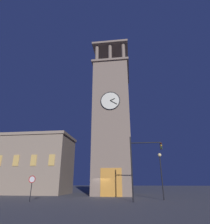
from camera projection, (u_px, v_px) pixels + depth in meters
name	position (u px, v px, depth m)	size (l,w,h in m)	color
ground_plane	(102.00, 197.00, 27.48)	(200.00, 200.00, 0.00)	#4C4C51
clocktower	(113.00, 124.00, 35.45)	(6.97, 9.50, 30.53)	gray
adjacent_wing_building	(12.00, 164.00, 35.43)	(22.28, 8.09, 10.29)	gray
traffic_signal_near	(140.00, 159.00, 21.10)	(3.60, 0.41, 6.97)	black
street_lamp	(161.00, 167.00, 23.32)	(0.44, 0.44, 5.43)	black
no_horn_sign	(32.00, 181.00, 20.68)	(0.78, 0.14, 2.66)	black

